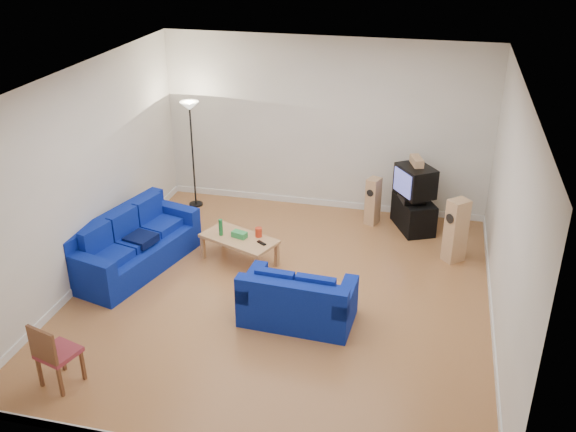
% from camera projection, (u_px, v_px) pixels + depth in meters
% --- Properties ---
extents(room, '(6.01, 6.51, 3.21)m').
position_uv_depth(room, '(281.00, 199.00, 8.83)').
color(room, brown).
rests_on(room, ground).
extents(sofa_three_seat, '(1.50, 2.42, 0.87)m').
position_uv_depth(sofa_three_seat, '(131.00, 248.00, 10.11)').
color(sofa_three_seat, navy).
rests_on(sofa_three_seat, ground).
extents(sofa_loveseat, '(1.56, 0.92, 0.76)m').
position_uv_depth(sofa_loveseat, '(297.00, 303.00, 8.76)').
color(sofa_loveseat, navy).
rests_on(sofa_loveseat, ground).
extents(coffee_table, '(1.35, 1.02, 0.44)m').
position_uv_depth(coffee_table, '(239.00, 240.00, 10.21)').
color(coffee_table, tan).
rests_on(coffee_table, ground).
extents(bottle, '(0.08, 0.08, 0.27)m').
position_uv_depth(bottle, '(221.00, 227.00, 10.20)').
color(bottle, '#197233').
rests_on(bottle, coffee_table).
extents(tissue_box, '(0.26, 0.19, 0.10)m').
position_uv_depth(tissue_box, '(239.00, 234.00, 10.17)').
color(tissue_box, green).
rests_on(tissue_box, coffee_table).
extents(red_canister, '(0.15, 0.15, 0.15)m').
position_uv_depth(red_canister, '(259.00, 232.00, 10.18)').
color(red_canister, red).
rests_on(red_canister, coffee_table).
extents(remote, '(0.17, 0.14, 0.02)m').
position_uv_depth(remote, '(261.00, 243.00, 9.99)').
color(remote, black).
rests_on(remote, coffee_table).
extents(tv_stand, '(0.85, 1.05, 0.56)m').
position_uv_depth(tv_stand, '(413.00, 214.00, 11.35)').
color(tv_stand, black).
rests_on(tv_stand, ground).
extents(av_receiver, '(0.52, 0.57, 0.11)m').
position_uv_depth(av_receiver, '(411.00, 197.00, 11.17)').
color(av_receiver, black).
rests_on(av_receiver, tv_stand).
extents(television, '(0.79, 0.83, 0.52)m').
position_uv_depth(television, '(415.00, 181.00, 11.03)').
color(television, black).
rests_on(television, av_receiver).
extents(centre_speaker, '(0.27, 0.42, 0.14)m').
position_uv_depth(centre_speaker, '(417.00, 161.00, 10.97)').
color(centre_speaker, tan).
rests_on(centre_speaker, television).
extents(speaker_left, '(0.28, 0.31, 0.87)m').
position_uv_depth(speaker_left, '(373.00, 201.00, 11.46)').
color(speaker_left, tan).
rests_on(speaker_left, ground).
extents(speaker_right, '(0.40, 0.39, 1.06)m').
position_uv_depth(speaker_right, '(456.00, 231.00, 10.20)').
color(speaker_right, tan).
rests_on(speaker_right, ground).
extents(floor_lamp, '(0.35, 0.35, 2.03)m').
position_uv_depth(floor_lamp, '(190.00, 121.00, 11.64)').
color(floor_lamp, black).
rests_on(floor_lamp, ground).
extents(dining_chair, '(0.52, 0.52, 0.88)m').
position_uv_depth(dining_chair, '(53.00, 352.00, 7.47)').
color(dining_chair, brown).
rests_on(dining_chair, ground).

